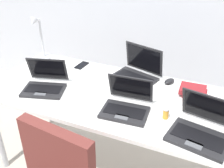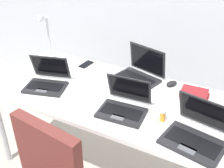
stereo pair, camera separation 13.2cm
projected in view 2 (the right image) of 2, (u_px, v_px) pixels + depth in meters
The scene contains 11 objects.
ground_plane at pixel (112, 167), 2.32m from camera, with size 12.00×12.00×0.00m, color #B7AD9E.
desk at pixel (112, 100), 1.97m from camera, with size 1.80×0.80×0.74m.
desk_lamp at pixel (46, 36), 2.37m from camera, with size 0.12×0.18×0.40m.
laptop_front_right at pixel (47, 81), 2.01m from camera, with size 0.35×0.33×0.21m.
laptop_back_right at pixel (139, 73), 2.11m from camera, with size 0.39×0.34×0.24m.
laptop_near_lamp at pixel (197, 134), 1.50m from camera, with size 0.38×0.36×0.23m.
laptop_front_left at pixel (124, 105), 1.74m from camera, with size 0.31×0.29×0.21m.
computer_mouse at pixel (172, 84), 2.03m from camera, with size 0.06×0.10×0.03m, color black.
cell_phone at pixel (86, 64), 2.34m from camera, with size 0.06×0.14×0.01m, color black.
pill_bottle at pixel (163, 115), 1.66m from camera, with size 0.04×0.04×0.08m.
book_stack at pixel (195, 95), 1.88m from camera, with size 0.19×0.15×0.06m.
Camera 2 is at (0.77, -1.45, 1.79)m, focal length 43.69 mm.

